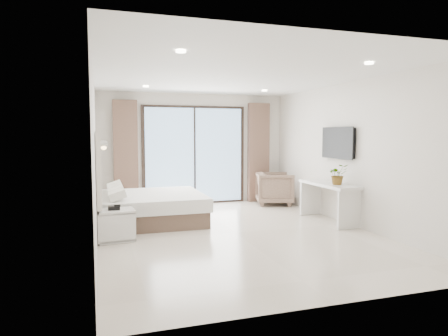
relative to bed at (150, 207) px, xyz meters
The scene contains 8 objects.
ground 1.87m from the bed, 44.71° to the right, with size 6.20×6.20×0.00m, color beige.
room_shell 1.75m from the bed, 20.18° to the right, with size 4.62×6.22×2.72m.
bed is the anchor object (origin of this frame).
nightstand 1.39m from the bed, 119.56° to the right, with size 0.58×0.49×0.51m.
phone 1.45m from the bed, 120.32° to the right, with size 0.18×0.14×0.06m, color black.
console_desk 3.51m from the bed, 16.48° to the right, with size 0.48×1.53×0.77m.
plant 3.65m from the bed, 21.31° to the right, with size 0.35×0.39×0.30m, color #33662D.
armchair 3.35m from the bed, 19.17° to the left, with size 0.84×0.79×0.87m, color #8C6F5B.
Camera 1 is at (-2.24, -6.48, 1.72)m, focal length 32.00 mm.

